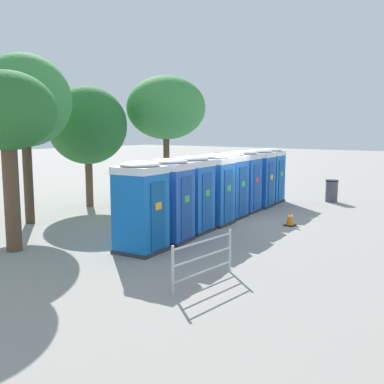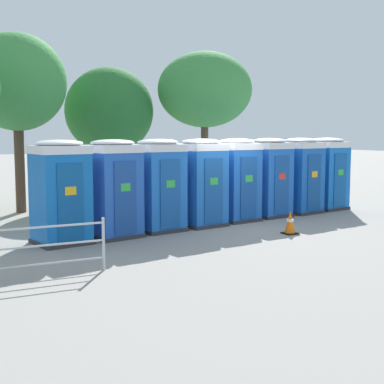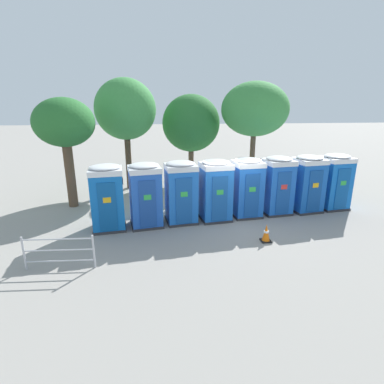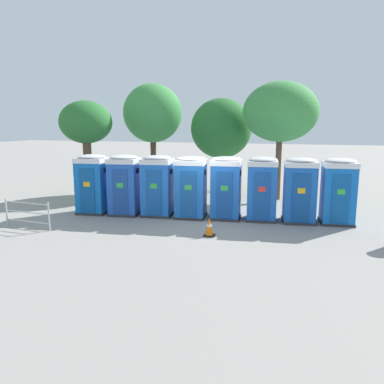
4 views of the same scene
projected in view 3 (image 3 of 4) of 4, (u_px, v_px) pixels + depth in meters
ground_plane at (232, 218)px, 12.75m from camera, size 120.00×120.00×0.00m
portapotty_0 at (108, 197)px, 11.39m from camera, size 1.38×1.34×2.54m
portapotty_1 at (145, 195)px, 11.70m from camera, size 1.40×1.38×2.54m
portapotty_2 at (181, 192)px, 12.08m from camera, size 1.37×1.34×2.54m
portapotty_3 at (215, 190)px, 12.34m from camera, size 1.36×1.34×2.54m
portapotty_4 at (247, 187)px, 12.74m from camera, size 1.30×1.31×2.54m
portapotty_5 at (277, 185)px, 13.09m from camera, size 1.31×1.32×2.54m
portapotty_6 at (307, 183)px, 13.34m from camera, size 1.39×1.36×2.54m
portapotty_7 at (334, 181)px, 13.71m from camera, size 1.36×1.34×2.54m
street_tree_0 at (125, 110)px, 16.15m from camera, size 3.29×3.29×6.04m
street_tree_1 at (191, 124)px, 17.86m from camera, size 3.42×3.42×5.24m
street_tree_2 at (64, 124)px, 13.22m from camera, size 2.65×2.65×4.98m
street_tree_3 at (255, 109)px, 16.45m from camera, size 3.70×3.70×5.88m
traffic_cone at (266, 233)px, 10.57m from camera, size 0.36×0.36×0.64m
event_barrier at (59, 251)px, 8.74m from camera, size 2.06×0.16×1.05m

